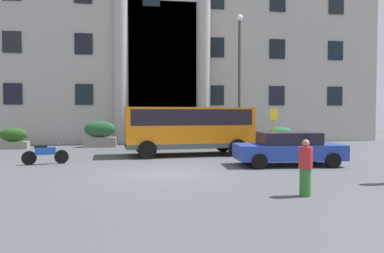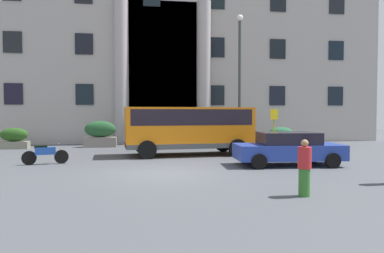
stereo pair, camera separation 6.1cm
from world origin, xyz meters
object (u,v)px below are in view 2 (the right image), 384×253
object	(u,v)px
hedge_planter_west	(100,134)
hedge_planter_far_west	(195,135)
parked_sedan_second	(288,148)
lamppost_plaza_centre	(240,72)
bus_stop_sign	(274,125)
hedge_planter_far_east	(147,136)
scooter_by_planter	(44,154)
orange_minibus	(189,126)
hedge_planter_east	(14,139)
hedge_planter_entrance_left	(281,136)
pedestrian_man_red_shirt	(304,168)

from	to	relation	value
hedge_planter_west	hedge_planter_far_west	xyz separation A→B (m)	(6.22, -0.32, -0.08)
parked_sedan_second	lamppost_plaza_centre	size ratio (longest dim) A/B	0.54
bus_stop_sign	hedge_planter_far_east	distance (m)	8.30
parked_sedan_second	bus_stop_sign	bearing A→B (deg)	77.75
scooter_by_planter	lamppost_plaza_centre	distance (m)	12.59
orange_minibus	hedge_planter_east	distance (m)	11.35
orange_minibus	hedge_planter_west	bearing A→B (deg)	129.67
scooter_by_planter	hedge_planter_far_west	bearing A→B (deg)	31.39
bus_stop_sign	hedge_planter_west	world-z (taller)	bus_stop_sign
hedge_planter_entrance_left	pedestrian_man_red_shirt	world-z (taller)	pedestrian_man_red_shirt
hedge_planter_entrance_left	orange_minibus	bearing A→B (deg)	-145.22
hedge_planter_entrance_left	scooter_by_planter	distance (m)	15.62
bus_stop_sign	parked_sedan_second	bearing A→B (deg)	-105.26
hedge_planter_far_east	pedestrian_man_red_shirt	world-z (taller)	pedestrian_man_red_shirt
hedge_planter_east	scooter_by_planter	size ratio (longest dim) A/B	0.92
hedge_planter_far_west	pedestrian_man_red_shirt	bearing A→B (deg)	-87.20
lamppost_plaza_centre	hedge_planter_far_west	bearing A→B (deg)	147.75
hedge_planter_entrance_left	parked_sedan_second	distance (m)	9.87
orange_minibus	lamppost_plaza_centre	world-z (taller)	lamppost_plaza_centre
orange_minibus	hedge_planter_entrance_left	bearing A→B (deg)	29.97
pedestrian_man_red_shirt	hedge_planter_west	bearing A→B (deg)	-61.10
orange_minibus	lamppost_plaza_centre	xyz separation A→B (m)	(3.67, 3.27, 3.29)
hedge_planter_far_west	pedestrian_man_red_shirt	distance (m)	14.66
hedge_planter_far_east	parked_sedan_second	distance (m)	11.16
pedestrian_man_red_shirt	lamppost_plaza_centre	size ratio (longest dim) A/B	0.18
parked_sedan_second	pedestrian_man_red_shirt	bearing A→B (deg)	-105.83
hedge_planter_east	hedge_planter_west	bearing A→B (deg)	4.75
hedge_planter_far_west	hedge_planter_far_east	world-z (taller)	hedge_planter_far_west
hedge_planter_west	pedestrian_man_red_shirt	xyz separation A→B (m)	(6.94, -14.97, -0.06)
lamppost_plaza_centre	hedge_planter_west	bearing A→B (deg)	167.56
bus_stop_sign	scooter_by_planter	size ratio (longest dim) A/B	1.30
lamppost_plaza_centre	hedge_planter_east	bearing A→B (deg)	173.82
bus_stop_sign	hedge_planter_east	size ratio (longest dim) A/B	1.41
bus_stop_sign	scooter_by_planter	world-z (taller)	bus_stop_sign
hedge_planter_west	pedestrian_man_red_shirt	world-z (taller)	hedge_planter_west
lamppost_plaza_centre	hedge_planter_far_east	bearing A→B (deg)	161.30
hedge_planter_entrance_left	lamppost_plaza_centre	world-z (taller)	lamppost_plaza_centre
bus_stop_sign	parked_sedan_second	xyz separation A→B (m)	(-1.59, -5.83, -0.79)
hedge_planter_east	pedestrian_man_red_shirt	world-z (taller)	pedestrian_man_red_shirt
hedge_planter_far_west	parked_sedan_second	world-z (taller)	hedge_planter_far_west
pedestrian_man_red_shirt	hedge_planter_far_east	bearing A→B (deg)	-71.28
hedge_planter_east	lamppost_plaza_centre	xyz separation A→B (m)	(13.93, -1.51, 4.18)
orange_minibus	hedge_planter_far_east	size ratio (longest dim) A/B	3.91
hedge_planter_east	lamppost_plaza_centre	bearing A→B (deg)	-6.18
pedestrian_man_red_shirt	hedge_planter_east	bearing A→B (deg)	-46.22
hedge_planter_west	hedge_planter_far_west	bearing A→B (deg)	-2.95
orange_minibus	hedge_planter_east	size ratio (longest dim) A/B	3.90
hedge_planter_west	parked_sedan_second	xyz separation A→B (m)	(8.79, -9.54, -0.09)
hedge_planter_far_west	orange_minibus	bearing A→B (deg)	-102.79
hedge_planter_east	pedestrian_man_red_shirt	distance (m)	18.91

